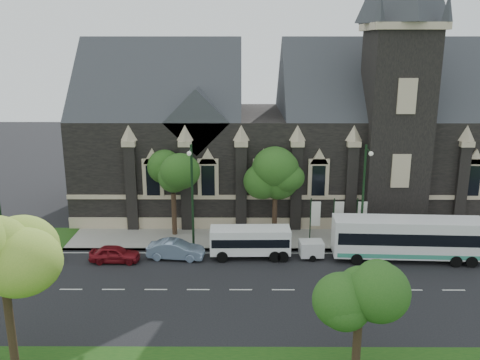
{
  "coord_description": "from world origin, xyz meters",
  "views": [
    {
      "loc": [
        0.09,
        -32.54,
        16.72
      ],
      "look_at": [
        -0.08,
        6.0,
        6.41
      ],
      "focal_mm": 38.01,
      "sensor_mm": 36.0,
      "label": 1
    }
  ],
  "objects_px": {
    "shuttle_bus": "(250,240)",
    "box_trailer": "(311,249)",
    "banner_flag_right": "(360,216)",
    "tree_park_east": "(363,293)",
    "banner_flag_left": "(314,216)",
    "tree_park_near": "(8,255)",
    "street_lamp_near": "(364,192)",
    "car_far_red": "(115,254)",
    "car_far_white": "(34,253)",
    "banner_flag_center": "(337,216)",
    "tree_walk_left": "(175,174)",
    "street_lamp_mid": "(192,192)",
    "tree_walk_right": "(278,173)",
    "sedan": "(176,250)",
    "tour_coach": "(408,238)"
  },
  "relations": [
    {
      "from": "street_lamp_near",
      "to": "banner_flag_right",
      "type": "relative_size",
      "value": 2.25
    },
    {
      "from": "tree_walk_left",
      "to": "street_lamp_mid",
      "type": "distance_m",
      "value": 4.08
    },
    {
      "from": "tree_park_near",
      "to": "street_lamp_near",
      "type": "xyz_separation_m",
      "value": [
        21.77,
        15.86,
        -1.3
      ]
    },
    {
      "from": "banner_flag_left",
      "to": "box_trailer",
      "type": "xyz_separation_m",
      "value": [
        -0.62,
        -3.47,
        -1.56
      ]
    },
    {
      "from": "shuttle_bus",
      "to": "car_far_white",
      "type": "xyz_separation_m",
      "value": [
        -17.3,
        -0.81,
        -0.81
      ]
    },
    {
      "from": "tree_park_east",
      "to": "street_lamp_mid",
      "type": "distance_m",
      "value": 19.32
    },
    {
      "from": "street_lamp_mid",
      "to": "tree_walk_left",
      "type": "bearing_deg",
      "value": 116.47
    },
    {
      "from": "car_far_red",
      "to": "car_far_white",
      "type": "distance_m",
      "value": 6.53
    },
    {
      "from": "tree_park_near",
      "to": "car_far_red",
      "type": "bearing_deg",
      "value": 82.53
    },
    {
      "from": "tree_park_east",
      "to": "street_lamp_mid",
      "type": "relative_size",
      "value": 0.7
    },
    {
      "from": "box_trailer",
      "to": "banner_flag_left",
      "type": "bearing_deg",
      "value": 76.12
    },
    {
      "from": "banner_flag_right",
      "to": "tree_park_east",
      "type": "bearing_deg",
      "value": -102.65
    },
    {
      "from": "shuttle_bus",
      "to": "box_trailer",
      "type": "bearing_deg",
      "value": -3.26
    },
    {
      "from": "tree_park_east",
      "to": "banner_flag_right",
      "type": "distance_m",
      "value": 18.91
    },
    {
      "from": "banner_flag_right",
      "to": "tree_park_near",
      "type": "bearing_deg",
      "value": -141.14
    },
    {
      "from": "tree_park_near",
      "to": "street_lamp_mid",
      "type": "xyz_separation_m",
      "value": [
        7.77,
        15.86,
        -1.3
      ]
    },
    {
      "from": "tree_walk_left",
      "to": "banner_flag_center",
      "type": "height_order",
      "value": "tree_walk_left"
    },
    {
      "from": "street_lamp_mid",
      "to": "banner_flag_center",
      "type": "relative_size",
      "value": 2.25
    },
    {
      "from": "banner_flag_left",
      "to": "banner_flag_center",
      "type": "height_order",
      "value": "same"
    },
    {
      "from": "box_trailer",
      "to": "car_far_red",
      "type": "bearing_deg",
      "value": 179.17
    },
    {
      "from": "car_far_white",
      "to": "tour_coach",
      "type": "bearing_deg",
      "value": -88.42
    },
    {
      "from": "street_lamp_near",
      "to": "box_trailer",
      "type": "distance_m",
      "value": 6.3
    },
    {
      "from": "box_trailer",
      "to": "street_lamp_near",
      "type": "bearing_deg",
      "value": 16.09
    },
    {
      "from": "tree_walk_left",
      "to": "street_lamp_mid",
      "type": "bearing_deg",
      "value": -63.53
    },
    {
      "from": "street_lamp_mid",
      "to": "sedan",
      "type": "distance_m",
      "value": 4.83
    },
    {
      "from": "tree_park_east",
      "to": "street_lamp_mid",
      "type": "bearing_deg",
      "value": 121.79
    },
    {
      "from": "car_far_red",
      "to": "box_trailer",
      "type": "bearing_deg",
      "value": -86.37
    },
    {
      "from": "banner_flag_left",
      "to": "banner_flag_right",
      "type": "distance_m",
      "value": 4.0
    },
    {
      "from": "tree_walk_right",
      "to": "sedan",
      "type": "relative_size",
      "value": 1.71
    },
    {
      "from": "banner_flag_right",
      "to": "car_far_white",
      "type": "bearing_deg",
      "value": -171.33
    },
    {
      "from": "tree_walk_right",
      "to": "sedan",
      "type": "bearing_deg",
      "value": -148.0
    },
    {
      "from": "banner_flag_left",
      "to": "tree_park_east",
      "type": "bearing_deg",
      "value": -90.35
    },
    {
      "from": "banner_flag_left",
      "to": "banner_flag_right",
      "type": "relative_size",
      "value": 1.0
    },
    {
      "from": "tree_park_near",
      "to": "banner_flag_left",
      "type": "xyz_separation_m",
      "value": [
        18.06,
        17.77,
        -4.03
      ]
    },
    {
      "from": "tree_walk_left",
      "to": "box_trailer",
      "type": "xyz_separation_m",
      "value": [
        11.46,
        -5.17,
        -4.91
      ]
    },
    {
      "from": "tree_park_near",
      "to": "box_trailer",
      "type": "distance_m",
      "value": 23.24
    },
    {
      "from": "tour_coach",
      "to": "car_far_white",
      "type": "distance_m",
      "value": 29.81
    },
    {
      "from": "tree_walk_right",
      "to": "shuttle_bus",
      "type": "xyz_separation_m",
      "value": [
        -2.44,
        -4.99,
        -4.37
      ]
    },
    {
      "from": "tree_park_east",
      "to": "sedan",
      "type": "xyz_separation_m",
      "value": [
        -11.43,
        14.75,
        -3.87
      ]
    },
    {
      "from": "shuttle_bus",
      "to": "car_far_red",
      "type": "bearing_deg",
      "value": -175.85
    },
    {
      "from": "shuttle_bus",
      "to": "tree_park_near",
      "type": "bearing_deg",
      "value": -131.92
    },
    {
      "from": "street_lamp_near",
      "to": "car_far_red",
      "type": "bearing_deg",
      "value": -173.29
    },
    {
      "from": "shuttle_bus",
      "to": "car_far_red",
      "type": "height_order",
      "value": "shuttle_bus"
    },
    {
      "from": "banner_flag_left",
      "to": "car_far_red",
      "type": "bearing_deg",
      "value": -165.34
    },
    {
      "from": "banner_flag_center",
      "to": "tree_park_near",
      "type": "bearing_deg",
      "value": -138.46
    },
    {
      "from": "tour_coach",
      "to": "sedan",
      "type": "height_order",
      "value": "tour_coach"
    },
    {
      "from": "tree_park_near",
      "to": "banner_flag_right",
      "type": "height_order",
      "value": "tree_park_near"
    },
    {
      "from": "tree_walk_right",
      "to": "street_lamp_mid",
      "type": "relative_size",
      "value": 0.87
    },
    {
      "from": "banner_flag_center",
      "to": "car_far_white",
      "type": "bearing_deg",
      "value": -170.64
    },
    {
      "from": "tree_park_east",
      "to": "box_trailer",
      "type": "bearing_deg",
      "value": 91.97
    }
  ]
}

